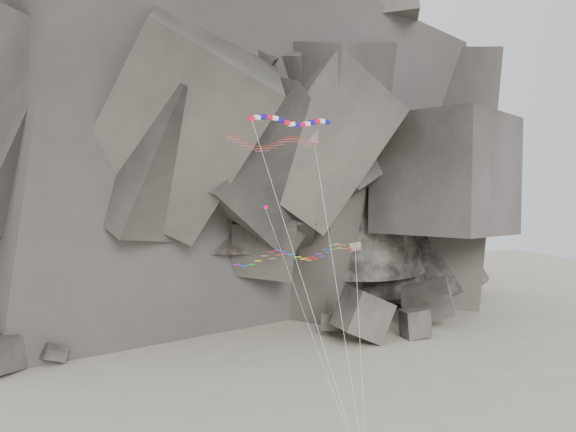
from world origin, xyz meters
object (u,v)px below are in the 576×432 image
object	(u,v)px
parafoil_kite	(293,254)
pennant_kite	(285,262)
banner_kite	(291,124)
delta_kite	(267,142)

from	to	relation	value
parafoil_kite	pennant_kite	xyz separation A→B (m)	(-1.47, -2.00, -0.40)
banner_kite	pennant_kite	bearing A→B (deg)	-138.37
delta_kite	banner_kite	world-z (taller)	banner_kite
delta_kite	parafoil_kite	world-z (taller)	delta_kite
banner_kite	parafoil_kite	distance (m)	12.85
parafoil_kite	banner_kite	bearing A→B (deg)	129.05
parafoil_kite	pennant_kite	distance (m)	2.51
banner_kite	pennant_kite	size ratio (longest dim) A/B	1.41
banner_kite	delta_kite	bearing A→B (deg)	127.78
banner_kite	parafoil_kite	size ratio (longest dim) A/B	1.72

